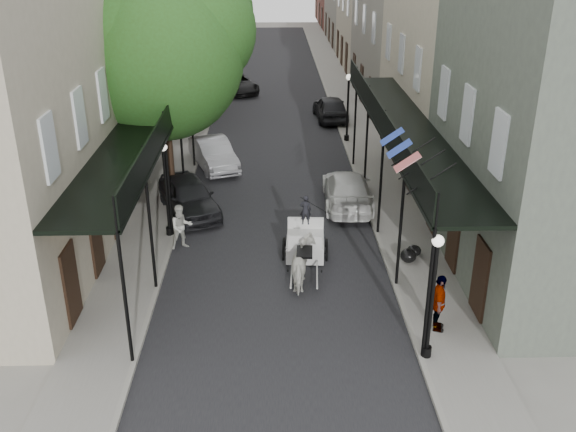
{
  "coord_description": "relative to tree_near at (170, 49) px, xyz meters",
  "views": [
    {
      "loc": [
        -0.12,
        -16.55,
        10.9
      ],
      "look_at": [
        0.44,
        4.3,
        1.6
      ],
      "focal_mm": 40.0,
      "sensor_mm": 36.0,
      "label": 1
    }
  ],
  "objects": [
    {
      "name": "carriage",
      "position": [
        5.29,
        -5.54,
        -5.47
      ],
      "size": [
        1.73,
        2.4,
        2.63
      ],
      "rotation": [
        0.0,
        0.0,
        -0.07
      ],
      "color": "black",
      "rests_on": "ground"
    },
    {
      "name": "pedestrian_sidewalk_left",
      "position": [
        -0.0,
        12.7,
        -5.47
      ],
      "size": [
        1.33,
        1.05,
        1.8
      ],
      "primitive_type": "imported",
      "rotation": [
        0.0,
        0.0,
        3.51
      ],
      "color": "gray",
      "rests_on": "sidewalk_left"
    },
    {
      "name": "car_right_far",
      "position": [
        7.8,
        12.55,
        -5.72
      ],
      "size": [
        2.13,
        4.65,
        1.55
      ],
      "primitive_type": "imported",
      "rotation": [
        0.0,
        0.0,
        3.21
      ],
      "color": "black",
      "rests_on": "ground"
    },
    {
      "name": "car_left_far",
      "position": [
        1.6,
        20.06,
        -5.82
      ],
      "size": [
        3.8,
        5.32,
        1.35
      ],
      "primitive_type": "imported",
      "rotation": [
        0.0,
        0.0,
        0.36
      ],
      "color": "black",
      "rests_on": "ground"
    },
    {
      "name": "lamppost_right_near",
      "position": [
        8.3,
        -12.18,
        -4.44
      ],
      "size": [
        0.32,
        0.32,
        3.71
      ],
      "color": "black",
      "rests_on": "sidewalk_right"
    },
    {
      "name": "tree_near",
      "position": [
        0.0,
        0.0,
        0.0
      ],
      "size": [
        7.31,
        6.8,
        9.63
      ],
      "color": "#382619",
      "rests_on": "sidewalk_left"
    },
    {
      "name": "car_right_near",
      "position": [
        7.31,
        -1.18,
        -5.77
      ],
      "size": [
        2.19,
        5.02,
        1.44
      ],
      "primitive_type": "imported",
      "rotation": [
        0.0,
        0.0,
        3.11
      ],
      "color": "silver",
      "rests_on": "ground"
    },
    {
      "name": "car_left_mid",
      "position": [
        1.18,
        3.82,
        -5.76
      ],
      "size": [
        2.96,
        4.7,
        1.46
      ],
      "primitive_type": "imported",
      "rotation": [
        0.0,
        0.0,
        0.35
      ],
      "color": "#9E9DA2",
      "rests_on": "ground"
    },
    {
      "name": "horse",
      "position": [
        5.12,
        -7.99,
        -5.7
      ],
      "size": [
        0.97,
        1.92,
        1.57
      ],
      "primitive_type": "imported",
      "rotation": [
        0.0,
        0.0,
        3.08
      ],
      "color": "silver",
      "rests_on": "ground"
    },
    {
      "name": "gallery_right",
      "position": [
        8.99,
        -3.2,
        -2.44
      ],
      "size": [
        2.2,
        18.05,
        4.88
      ],
      "color": "black",
      "rests_on": "sidewalk_right"
    },
    {
      "name": "car_left_near",
      "position": [
        0.6,
        -1.86,
        -5.72
      ],
      "size": [
        3.41,
        4.88,
        1.54
      ],
      "primitive_type": "imported",
      "rotation": [
        0.0,
        0.0,
        0.39
      ],
      "color": "black",
      "rests_on": "ground"
    },
    {
      "name": "pedestrian_sidewalk_right",
      "position": [
        8.89,
        -10.89,
        -5.47
      ],
      "size": [
        0.66,
        1.12,
        1.79
      ],
      "primitive_type": "imported",
      "rotation": [
        0.0,
        0.0,
        1.34
      ],
      "color": "gray",
      "rests_on": "sidewalk_right"
    },
    {
      "name": "lamppost_right_far",
      "position": [
        8.3,
        7.82,
        -4.44
      ],
      "size": [
        0.32,
        0.32,
        3.71
      ],
      "color": "black",
      "rests_on": "sidewalk_right"
    },
    {
      "name": "building_row_left",
      "position": [
        -4.4,
        19.82,
        -1.24
      ],
      "size": [
        5.0,
        80.0,
        10.5
      ],
      "primitive_type": "cube",
      "color": "#B3A78F",
      "rests_on": "ground"
    },
    {
      "name": "trash_bags",
      "position": [
        9.01,
        -6.5,
        -6.14
      ],
      "size": [
        0.84,
        0.99,
        0.49
      ],
      "color": "black",
      "rests_on": "sidewalk_right"
    },
    {
      "name": "gallery_left",
      "position": [
        -0.59,
        -3.2,
        -2.44
      ],
      "size": [
        2.2,
        18.05,
        4.88
      ],
      "color": "black",
      "rests_on": "sidewalk_left"
    },
    {
      "name": "tree_far",
      "position": [
        -0.05,
        14.0,
        -0.65
      ],
      "size": [
        6.45,
        6.0,
        8.61
      ],
      "color": "#382619",
      "rests_on": "sidewalk_left"
    },
    {
      "name": "sidewalk_right",
      "position": [
        9.2,
        9.82,
        -6.43
      ],
      "size": [
        2.2,
        90.0,
        0.12
      ],
      "primitive_type": "cube",
      "color": "gray",
      "rests_on": "ground"
    },
    {
      "name": "ground",
      "position": [
        4.2,
        -10.18,
        -6.49
      ],
      "size": [
        140.0,
        140.0,
        0.0
      ],
      "primitive_type": "plane",
      "color": "gray",
      "rests_on": "ground"
    },
    {
      "name": "sidewalk_left",
      "position": [
        -0.8,
        9.82,
        -6.43
      ],
      "size": [
        2.2,
        90.0,
        0.12
      ],
      "primitive_type": "cube",
      "color": "gray",
      "rests_on": "ground"
    },
    {
      "name": "lamppost_left",
      "position": [
        0.1,
        -4.18,
        -4.44
      ],
      "size": [
        0.32,
        0.32,
        3.71
      ],
      "color": "black",
      "rests_on": "sidewalk_left"
    },
    {
      "name": "building_row_right",
      "position": [
        12.8,
        19.82,
        -1.24
      ],
      "size": [
        5.0,
        80.0,
        10.5
      ],
      "primitive_type": "cube",
      "color": "gray",
      "rests_on": "ground"
    },
    {
      "name": "pedestrian_walking",
      "position": [
        0.7,
        -5.11,
        -5.62
      ],
      "size": [
        1.03,
        0.93,
        1.73
      ],
      "primitive_type": "imported",
      "rotation": [
        0.0,
        0.0,
        0.39
      ],
      "color": "beige",
      "rests_on": "ground"
    },
    {
      "name": "road",
      "position": [
        4.2,
        9.82,
        -6.48
      ],
      "size": [
        8.0,
        90.0,
        0.01
      ],
      "primitive_type": "cube",
      "color": "black",
      "rests_on": "ground"
    }
  ]
}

